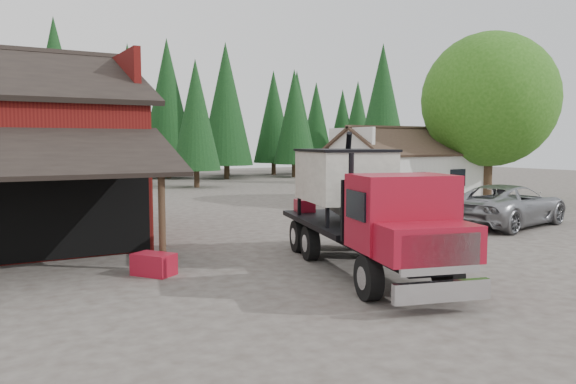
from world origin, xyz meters
TOP-DOWN VIEW (x-y plane):
  - ground at (0.00, 0.00)m, footprint 120.00×120.00m
  - farmhouse at (13.00, 13.00)m, footprint 8.60×6.42m
  - deciduous_tree at (17.01, 9.97)m, footprint 8.00×8.00m
  - conifer_backdrop at (0.00, 42.00)m, footprint 76.00×16.00m
  - near_pine_b at (6.00, 30.00)m, footprint 3.96×3.96m
  - near_pine_c at (22.00, 26.00)m, footprint 4.84×4.84m
  - near_pine_d at (-4.00, 34.00)m, footprint 5.28×5.28m
  - feed_truck at (-0.69, -0.75)m, footprint 4.59×9.12m
  - silver_car at (10.16, 3.00)m, footprint 7.02×4.31m
  - equip_box at (-6.00, 1.63)m, footprint 1.20×1.30m

SIDE VIEW (x-z plane):
  - ground at x=0.00m, z-range 0.00..0.00m
  - conifer_backdrop at x=0.00m, z-range -8.00..8.00m
  - equip_box at x=-6.00m, z-range 0.00..0.60m
  - silver_car at x=10.16m, z-range 0.00..1.82m
  - farmhouse at x=13.00m, z-range -0.66..3.99m
  - feed_truck at x=-0.69m, z-range -0.13..3.85m
  - near_pine_b at x=6.00m, z-range 0.69..11.09m
  - deciduous_tree at x=17.01m, z-range 0.81..11.01m
  - near_pine_c at x=22.00m, z-range 0.69..13.09m
  - near_pine_d at x=-4.00m, z-range 0.69..14.09m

